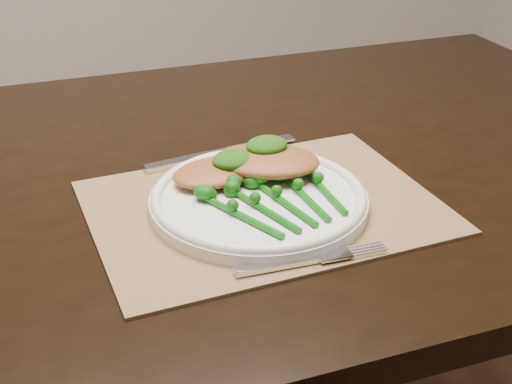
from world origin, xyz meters
name	(u,v)px	position (x,y,z in m)	size (l,w,h in m)	color
dining_table	(197,368)	(-0.12, 0.11, 0.38)	(1.64, 0.98, 0.75)	black
placemat	(264,207)	(-0.07, -0.04, 0.75)	(0.44, 0.32, 0.00)	olive
dinner_plate	(259,199)	(-0.08, -0.04, 0.77)	(0.28, 0.28, 0.03)	white
knife	(207,156)	(-0.09, 0.12, 0.76)	(0.24, 0.04, 0.01)	silver
fork	(322,257)	(-0.06, -0.18, 0.76)	(0.18, 0.03, 0.01)	silver
chicken_fillet_left	(216,172)	(-0.11, 0.02, 0.78)	(0.12, 0.08, 0.02)	#9B5B2D
chicken_fillet_right	(267,161)	(-0.04, 0.01, 0.79)	(0.14, 0.10, 0.03)	#9B5B2D
pesto_dollop_left	(233,160)	(-0.09, 0.02, 0.80)	(0.06, 0.05, 0.02)	#144009
pesto_dollop_right	(267,145)	(-0.04, 0.02, 0.81)	(0.06, 0.05, 0.02)	#144009
broccolini_bundle	(285,203)	(-0.06, -0.08, 0.77)	(0.17, 0.19, 0.04)	#0D570B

